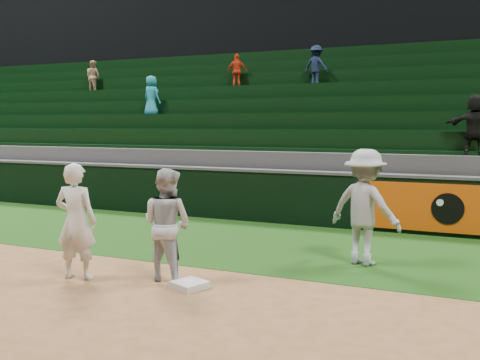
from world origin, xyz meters
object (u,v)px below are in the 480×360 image
first_base (190,285)px  first_baseman (76,221)px  base_coach (365,207)px  baserunner (167,224)px

first_base → first_baseman: size_ratio=0.24×
first_base → base_coach: size_ratio=0.22×
first_baseman → baserunner: (1.26, 0.51, -0.04)m
baserunner → base_coach: size_ratio=0.88×
baserunner → base_coach: bearing=-134.3°
first_base → baserunner: (-0.51, 0.24, 0.79)m
first_base → base_coach: bearing=48.5°
first_base → base_coach: (2.02, 2.28, 0.91)m
first_baseman → base_coach: (3.78, 2.55, 0.09)m
first_baseman → base_coach: size_ratio=0.92×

